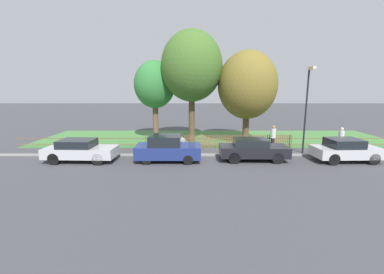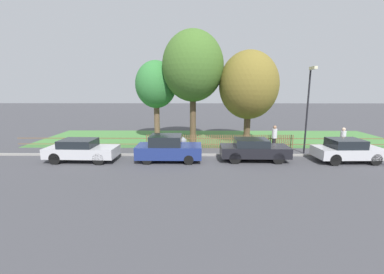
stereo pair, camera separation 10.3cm
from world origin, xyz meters
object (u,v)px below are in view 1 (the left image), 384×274
Objects in this scene: parked_car_navy_estate at (254,149)px; tree_mid_park at (248,85)px; pedestrian_near_fence at (274,136)px; pedestrian_by_lamp at (342,139)px; covered_motorcycle at (174,141)px; tree_behind_motorcycle at (193,67)px; parked_car_black_saloon at (168,148)px; tree_nearest_kerb at (156,85)px; parked_car_silver_hatchback at (81,150)px; street_lamp at (309,100)px; parked_car_red_compact at (347,150)px.

tree_mid_park is at bearing 84.17° from parked_car_navy_estate.
pedestrian_by_lamp reaches higher than pedestrian_near_fence.
covered_motorcycle is at bearing 153.17° from parked_car_navy_estate.
tree_behind_motorcycle reaches higher than pedestrian_near_fence.
tree_nearest_kerb is (-1.59, 6.47, 3.79)m from parked_car_black_saloon.
parked_car_silver_hatchback is 2.05× the size of covered_motorcycle.
tree_nearest_kerb is 11.53m from street_lamp.
tree_behind_motorcycle is at bearing 154.26° from street_lamp.
tree_mid_park reaches higher than tree_nearest_kerb.
parked_car_red_compact is at bearing -49.70° from street_lamp.
pedestrian_near_fence reaches higher than parked_car_navy_estate.
tree_mid_park reaches higher than parked_car_silver_hatchback.
pedestrian_near_fence is 0.31× the size of street_lamp.
pedestrian_by_lamp is (4.27, -0.92, 0.00)m from pedestrian_near_fence.
covered_motorcycle is at bearing 87.99° from parked_car_black_saloon.
parked_car_black_saloon is 0.68× the size of street_lamp.
parked_car_black_saloon is 0.59× the size of tree_nearest_kerb.
tree_nearest_kerb is 7.40m from tree_mid_park.
parked_car_silver_hatchback is 14.48m from street_lamp.
parked_car_black_saloon is at bearing 139.91° from pedestrian_near_fence.
covered_motorcycle is 1.17× the size of pedestrian_near_fence.
covered_motorcycle is 0.28× the size of tree_mid_park.
tree_nearest_kerb is at bearing 169.32° from tree_mid_park.
tree_mid_park is (7.28, -1.37, -0.04)m from tree_nearest_kerb.
tree_nearest_kerb is at bearing 108.89° from covered_motorcycle.
pedestrian_near_fence reaches higher than parked_car_red_compact.
parked_car_red_compact is 1.89× the size of covered_motorcycle.
covered_motorcycle is 7.19m from tree_mid_park.
parked_car_navy_estate is 0.57× the size of tree_mid_park.
tree_behind_motorcycle is at bearing 125.46° from parked_car_navy_estate.
parked_car_red_compact is at bearing -28.54° from tree_nearest_kerb.
street_lamp is at bearing -11.30° from covered_motorcycle.
covered_motorcycle is at bearing -156.88° from tree_mid_park.
parked_car_black_saloon is 2.23× the size of pedestrian_near_fence.
parked_car_navy_estate is at bearing -96.64° from tree_mid_park.
parked_car_black_saloon is at bearing -104.86° from tree_behind_motorcycle.
street_lamp is at bearing -95.76° from pedestrian_near_fence.
parked_car_red_compact is 2.35m from pedestrian_by_lamp.
parked_car_red_compact is 14.34m from tree_nearest_kerb.
tree_nearest_kerb is at bearing 104.01° from parked_car_black_saloon.
tree_mid_park reaches higher than parked_car_black_saloon.
tree_mid_park is at bearing 134.33° from street_lamp.
parked_car_black_saloon is at bearing 3.17° from parked_car_silver_hatchback.
tree_nearest_kerb is 0.92× the size of tree_mid_park.
tree_nearest_kerb is at bearing 63.37° from parked_car_silver_hatchback.
tree_nearest_kerb is 3.49m from tree_behind_motorcycle.
tree_mid_park is 4.13× the size of pedestrian_by_lamp.
parked_car_silver_hatchback is 0.58× the size of tree_mid_park.
parked_car_silver_hatchback is 0.48× the size of tree_behind_motorcycle.
pedestrian_near_fence is 1.00× the size of pedestrian_by_lamp.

